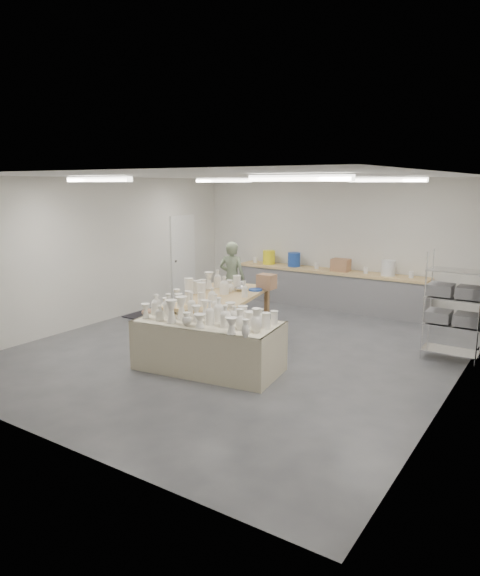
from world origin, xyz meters
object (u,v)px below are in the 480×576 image
Objects in this scene: potter at (232,278)px; drying_table at (208,342)px; work_table at (223,294)px; red_stool at (239,299)px.

drying_table is at bearing 103.94° from potter.
potter reaches higher than work_table.
potter is (-1.04, 1.83, -0.08)m from work_table.
potter is at bearing 107.57° from work_table.
drying_table is 1.46× the size of potter.
work_table is at bearing 105.46° from potter.
work_table is at bearing -63.64° from red_stool.
red_stool is at bearing 108.30° from drying_table.
work_table is 2.11m from potter.
drying_table reaches higher than red_stool.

